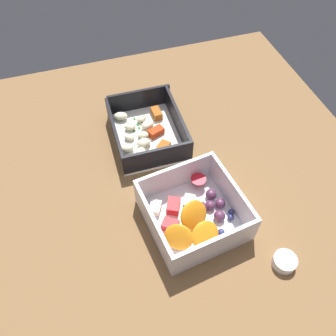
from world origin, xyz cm
name	(u,v)px	position (x,y,z in cm)	size (l,w,h in cm)	color
table_surface	(166,180)	(0.00, 0.00, 1.00)	(80.00, 80.00, 2.00)	brown
pasta_container	(146,131)	(-11.19, -0.80, 3.71)	(17.67, 13.95, 5.39)	white
fruit_bowl	(194,214)	(10.34, 1.57, 4.26)	(17.04, 17.00, 6.46)	white
paper_cup_liner	(284,262)	(21.94, 12.59, 2.85)	(3.76, 3.76, 1.70)	white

